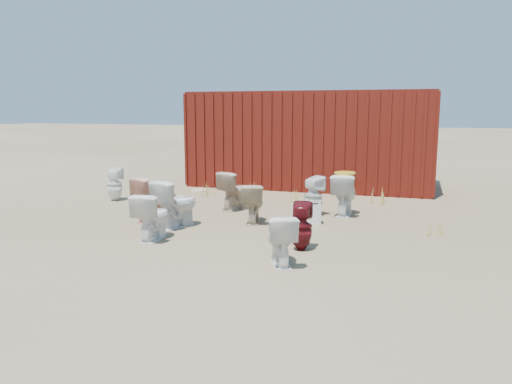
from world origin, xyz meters
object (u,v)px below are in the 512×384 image
(toilet_back_a, at_px, (115,184))
(toilet_back_beige_left, at_px, (253,203))
(loose_tank, at_px, (306,214))
(toilet_front_c, at_px, (176,203))
(toilet_front_maroon, at_px, (301,226))
(shipping_container, at_px, (312,139))
(toilet_back_yellowlid, at_px, (344,194))
(toilet_back_beige_right, at_px, (237,190))
(toilet_front_pink, at_px, (156,199))
(toilet_back_e, at_px, (313,196))
(toilet_front_a, at_px, (152,216))
(toilet_front_e, at_px, (280,239))

(toilet_back_a, height_order, toilet_back_beige_left, toilet_back_a)
(toilet_back_beige_left, relative_size, loose_tank, 1.39)
(toilet_front_c, xyz_separation_m, loose_tank, (2.03, 0.94, -0.23))
(toilet_front_maroon, bearing_deg, shipping_container, -84.98)
(toilet_back_yellowlid, bearing_deg, toilet_back_beige_right, 4.26)
(toilet_front_pink, height_order, toilet_back_a, toilet_front_pink)
(toilet_back_a, xyz_separation_m, toilet_back_e, (4.42, -0.19, 0.01))
(toilet_back_a, relative_size, toilet_back_e, 0.96)
(toilet_front_a, xyz_separation_m, toilet_back_beige_right, (0.42, 2.57, 0.02))
(toilet_front_c, height_order, toilet_back_a, toilet_front_c)
(toilet_front_pink, distance_m, loose_tank, 2.65)
(toilet_front_maroon, distance_m, toilet_back_e, 2.35)
(toilet_front_c, height_order, loose_tank, toilet_front_c)
(toilet_back_e, bearing_deg, toilet_front_pink, 62.21)
(toilet_front_c, bearing_deg, toilet_back_e, -121.38)
(toilet_front_maroon, bearing_deg, loose_tank, -85.55)
(toilet_front_c, distance_m, toilet_back_yellowlid, 3.16)
(toilet_back_e, bearing_deg, toilet_back_a, 31.65)
(toilet_back_beige_right, bearing_deg, toilet_back_yellowlid, -149.39)
(toilet_front_pink, height_order, toilet_front_maroon, toilet_front_pink)
(toilet_front_c, bearing_deg, loose_tank, -135.44)
(toilet_back_beige_right, distance_m, toilet_back_yellowlid, 2.09)
(toilet_front_maroon, bearing_deg, toilet_back_beige_left, -55.84)
(shipping_container, distance_m, toilet_front_pink, 5.38)
(shipping_container, bearing_deg, toilet_back_yellowlid, -68.34)
(toilet_back_a, height_order, toilet_back_e, toilet_back_e)
(toilet_back_beige_left, relative_size, toilet_back_e, 0.93)
(toilet_front_a, bearing_deg, toilet_back_e, -131.76)
(toilet_front_pink, bearing_deg, toilet_front_c, -178.03)
(toilet_front_maroon, bearing_deg, toilet_back_yellowlid, -100.62)
(shipping_container, relative_size, toilet_back_e, 8.05)
(toilet_front_a, height_order, toilet_back_beige_right, toilet_back_beige_right)
(toilet_front_e, distance_m, loose_tank, 2.39)
(toilet_front_a, relative_size, toilet_back_beige_left, 1.05)
(shipping_container, bearing_deg, toilet_front_maroon, -79.29)
(shipping_container, xyz_separation_m, toilet_front_maroon, (1.14, -6.01, -0.86))
(toilet_front_e, relative_size, toilet_back_beige_right, 0.87)
(toilet_front_a, height_order, toilet_back_beige_left, toilet_front_a)
(toilet_front_pink, bearing_deg, toilet_back_a, -10.52)
(shipping_container, height_order, toilet_back_a, shipping_container)
(shipping_container, distance_m, toilet_front_maroon, 6.18)
(toilet_front_e, xyz_separation_m, toilet_back_beige_right, (-1.76, 3.15, 0.05))
(toilet_front_e, distance_m, toilet_back_a, 5.66)
(toilet_back_yellowlid, height_order, loose_tank, toilet_back_yellowlid)
(toilet_back_beige_left, bearing_deg, toilet_front_maroon, 115.24)
(toilet_back_a, bearing_deg, toilet_front_pink, 130.72)
(shipping_container, distance_m, loose_tank, 4.56)
(toilet_front_a, distance_m, toilet_front_c, 0.85)
(toilet_front_e, bearing_deg, loose_tank, -109.87)
(shipping_container, distance_m, toilet_back_beige_right, 3.75)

